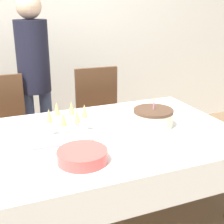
# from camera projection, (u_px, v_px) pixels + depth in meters

# --- Properties ---
(wall_back) EXTENTS (8.00, 0.05, 2.70)m
(wall_back) POSITION_uv_depth(u_px,v_px,m) (30.00, 20.00, 3.23)
(wall_back) COLOR silver
(wall_back) RESTS_ON ground_plane
(dining_table) EXTENTS (1.94, 1.10, 0.75)m
(dining_table) POSITION_uv_depth(u_px,v_px,m) (83.00, 152.00, 1.92)
(dining_table) COLOR white
(dining_table) RESTS_ON ground_plane
(dining_chair_far_left) EXTENTS (0.44, 0.44, 0.97)m
(dining_chair_far_left) POSITION_uv_depth(u_px,v_px,m) (3.00, 130.00, 2.56)
(dining_chair_far_left) COLOR #51331E
(dining_chair_far_left) RESTS_ON ground_plane
(dining_chair_far_right) EXTENTS (0.43, 0.43, 0.97)m
(dining_chair_far_right) POSITION_uv_depth(u_px,v_px,m) (100.00, 116.00, 2.87)
(dining_chair_far_right) COLOR #51331E
(dining_chair_far_right) RESTS_ON ground_plane
(birthday_cake) EXTENTS (0.26, 0.26, 0.19)m
(birthday_cake) POSITION_uv_depth(u_px,v_px,m) (153.00, 118.00, 2.05)
(birthday_cake) COLOR beige
(birthday_cake) RESTS_ON dining_table
(champagne_tray) EXTENTS (0.32, 0.32, 0.18)m
(champagne_tray) POSITION_uv_depth(u_px,v_px,m) (68.00, 121.00, 1.92)
(champagne_tray) COLOR silver
(champagne_tray) RESTS_ON dining_table
(plate_stack_main) EXTENTS (0.26, 0.26, 0.06)m
(plate_stack_main) POSITION_uv_depth(u_px,v_px,m) (82.00, 156.00, 1.60)
(plate_stack_main) COLOR #CC4C47
(plate_stack_main) RESTS_ON dining_table
(plate_stack_dessert) EXTENTS (0.19, 0.19, 0.04)m
(plate_stack_dessert) POSITION_uv_depth(u_px,v_px,m) (75.00, 139.00, 1.82)
(plate_stack_dessert) COLOR white
(plate_stack_dessert) RESTS_ON dining_table
(cake_knife) EXTENTS (0.30, 0.02, 0.00)m
(cake_knife) POSITION_uv_depth(u_px,v_px,m) (183.00, 136.00, 1.91)
(cake_knife) COLOR silver
(cake_knife) RESTS_ON dining_table
(fork_pile) EXTENTS (0.18, 0.08, 0.02)m
(fork_pile) POSITION_uv_depth(u_px,v_px,m) (41.00, 154.00, 1.66)
(fork_pile) COLOR silver
(fork_pile) RESTS_ON dining_table
(napkin_pile) EXTENTS (0.15, 0.15, 0.01)m
(napkin_pile) POSITION_uv_depth(u_px,v_px,m) (44.00, 143.00, 1.80)
(napkin_pile) COLOR pink
(napkin_pile) RESTS_ON dining_table
(person_standing) EXTENTS (0.28, 0.28, 1.60)m
(person_standing) POSITION_uv_depth(u_px,v_px,m) (34.00, 70.00, 2.72)
(person_standing) COLOR #3F4C72
(person_standing) RESTS_ON ground_plane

